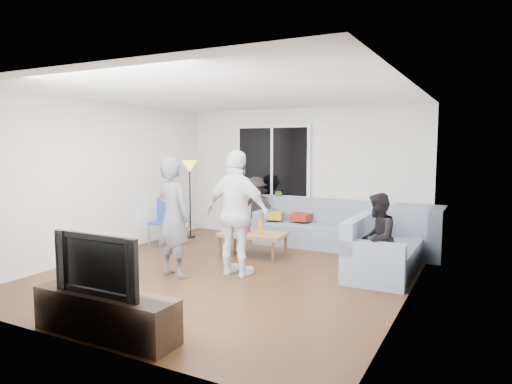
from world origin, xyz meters
The scene contains 30 objects.
floor centered at (0.00, 0.00, -0.02)m, with size 5.00×5.50×0.04m, color #56351C.
ceiling centered at (0.00, 0.00, 2.62)m, with size 5.00×5.50×0.04m, color white.
wall_back centered at (0.00, 2.77, 1.30)m, with size 5.00×0.04×2.60m, color silver.
wall_front centered at (0.00, -2.77, 1.30)m, with size 5.00×0.04×2.60m, color silver.
wall_left centered at (-2.52, 0.00, 1.30)m, with size 0.04×5.50×2.60m, color silver.
wall_right centered at (2.52, 0.00, 1.30)m, with size 0.04×5.50×2.60m, color silver.
window_frame centered at (-0.60, 2.69, 1.55)m, with size 1.62×0.06×1.47m, color white.
window_glass centered at (-0.60, 2.65, 1.55)m, with size 1.50×0.02×1.35m, color black.
window_mullion centered at (-0.60, 2.64, 1.55)m, with size 0.05×0.03×1.35m, color white.
radiator centered at (-0.60, 2.65, 0.31)m, with size 1.30×0.12×0.62m, color silver.
potted_plant centered at (-0.45, 2.62, 0.79)m, with size 0.19×0.15×0.35m, color #346127.
vase centered at (-0.71, 2.62, 0.70)m, with size 0.15×0.15×0.16m, color white.
sofa_back_section centered at (0.52, 2.27, 0.42)m, with size 2.30×0.85×0.85m, color slate, non-canonical shape.
sofa_right_section centered at (2.02, 1.13, 0.42)m, with size 0.85×2.00×0.85m, color slate, non-canonical shape.
sofa_corner centered at (2.29, 2.27, 0.42)m, with size 0.85×0.85×0.85m, color slate.
cushion_yellow centered at (-0.39, 2.25, 0.51)m, with size 0.38×0.32×0.14m, color gold.
cushion_red centered at (0.16, 2.33, 0.51)m, with size 0.36×0.30×0.13m, color maroon.
coffee_table centered at (-0.19, 1.03, 0.20)m, with size 1.10×0.60×0.40m, color #A4774F.
pitcher centered at (-0.33, 1.04, 0.49)m, with size 0.17×0.17×0.17m, color maroon.
side_chair centered at (-2.05, 0.93, 0.43)m, with size 0.40×0.40×0.86m, color #273DAA, non-canonical shape.
floor_lamp centered at (-2.05, 1.83, 0.78)m, with size 0.32×0.32×1.56m, color yellow, non-canonical shape.
player_left centered at (-0.64, -0.54, 0.86)m, with size 0.62×0.41×1.71m, color #4B4B50.
player_right centered at (0.15, -0.08, 0.91)m, with size 1.06×0.44×1.82m, color silver.
spectator_right centered at (2.02, 0.49, 0.62)m, with size 0.60×0.47×1.24m, color black.
spectator_back centered at (-0.79, 2.30, 0.63)m, with size 0.81×0.46×1.25m, color black.
tv_console centered at (0.04, -2.50, 0.22)m, with size 1.60×0.40×0.44m, color #302318.
television centered at (0.04, -2.50, 0.74)m, with size 1.05×0.14×0.60m, color black.
bottle_b centered at (-0.33, 0.91, 0.51)m, with size 0.08×0.08×0.23m, color #298B19.
bottle_a centered at (-0.45, 1.16, 0.50)m, with size 0.07×0.07×0.20m, color orange.
bottle_d centered at (0.01, 0.94, 0.53)m, with size 0.07×0.07×0.27m, color orange.
Camera 1 is at (3.35, -5.64, 1.89)m, focal length 31.74 mm.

